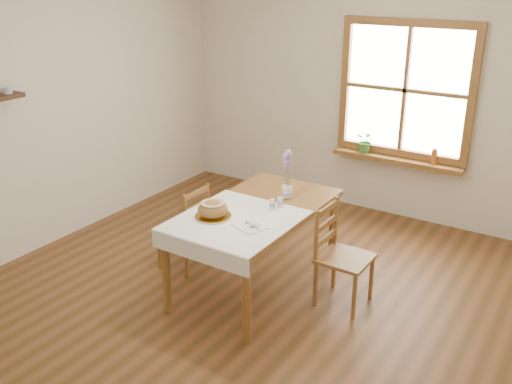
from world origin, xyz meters
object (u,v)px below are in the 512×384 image
bread_plate (213,216)px  flower_vase (287,192)px  dining_table (256,217)px  chair_left (183,226)px  chair_right (345,257)px

bread_plate → flower_vase: bearing=68.2°
bread_plate → flower_vase: flower_vase is taller
dining_table → chair_left: size_ratio=1.93×
flower_vase → chair_right: bearing=-16.3°
chair_left → bread_plate: 0.74m
dining_table → flower_vase: size_ratio=15.66×
flower_vase → dining_table: bearing=-106.2°
bread_plate → chair_right: bearing=28.4°
dining_table → flower_vase: (0.10, 0.35, 0.14)m
dining_table → flower_vase: 0.39m
bread_plate → flower_vase: size_ratio=2.85×
dining_table → chair_left: 0.81m
chair_left → bread_plate: size_ratio=2.85×
dining_table → chair_left: chair_left is taller
dining_table → bread_plate: 0.42m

